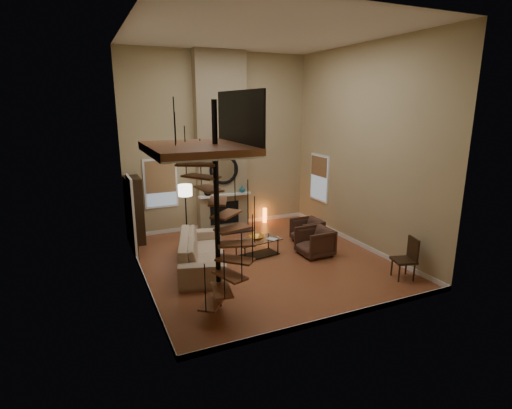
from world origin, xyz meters
name	(u,v)px	position (x,y,z in m)	size (l,w,h in m)	color
ground	(262,260)	(0.00, 0.00, -0.01)	(6.00, 6.50, 0.01)	#B06139
back_wall	(219,143)	(0.00, 3.25, 2.75)	(6.00, 0.02, 5.50)	tan
front_wall	(344,176)	(0.00, -3.25, 2.75)	(6.00, 0.02, 5.50)	tan
left_wall	(135,162)	(-3.00, 0.00, 2.75)	(0.02, 6.50, 5.50)	tan
right_wall	(362,149)	(3.00, 0.00, 2.75)	(0.02, 6.50, 5.50)	tan
ceiling	(263,33)	(0.00, 0.00, 5.50)	(6.00, 6.50, 0.01)	silver
baseboard_back	(221,224)	(0.00, 3.24, 0.06)	(6.00, 0.02, 0.12)	white
baseboard_front	(336,318)	(0.00, -3.24, 0.06)	(6.00, 0.02, 0.12)	white
baseboard_left	(144,278)	(-2.99, 0.00, 0.06)	(0.02, 6.50, 0.12)	white
baseboard_right	(356,242)	(2.99, 0.00, 0.06)	(0.02, 6.50, 0.12)	white
chimney_breast	(221,143)	(0.00, 3.06, 2.75)	(1.60, 0.38, 5.50)	#8F7E5D
hearth	(228,231)	(0.00, 2.57, 0.02)	(1.50, 0.60, 0.04)	black
firebox	(225,213)	(0.00, 2.86, 0.55)	(0.95, 0.02, 0.72)	black
mantel	(225,195)	(0.00, 2.78, 1.15)	(1.70, 0.18, 0.06)	white
mirror_frame	(224,170)	(0.00, 2.84, 1.95)	(0.94, 0.94, 0.10)	black
mirror_disc	(224,170)	(0.00, 2.85, 1.95)	(0.80, 0.80, 0.01)	white
vase_left	(208,192)	(-0.55, 2.82, 1.30)	(0.24, 0.24, 0.25)	black
vase_right	(242,189)	(0.60, 2.82, 1.28)	(0.20, 0.20, 0.21)	#1A565D
window_back	(161,183)	(-1.90, 3.22, 1.62)	(1.02, 0.06, 1.52)	white
window_right	(319,177)	(2.97, 2.00, 1.63)	(0.06, 1.02, 1.52)	white
entry_door	(132,217)	(-2.95, 1.80, 1.05)	(0.10, 1.05, 2.16)	white
loft	(202,145)	(-2.04, -1.80, 3.24)	(1.70, 2.20, 1.09)	brown
spiral_stair	(218,221)	(-1.78, -1.79, 1.78)	(1.47, 1.47, 4.06)	black
hutch	(135,210)	(-2.77, 2.80, 0.95)	(0.41, 0.88, 1.96)	black
sofa	(202,251)	(-1.54, 0.27, 0.40)	(2.74, 1.07, 0.80)	tan
armchair_near	(309,231)	(1.83, 0.70, 0.35)	(0.76, 0.78, 0.71)	#472C21
armchair_far	(317,242)	(1.52, -0.22, 0.35)	(0.83, 0.85, 0.77)	#472C21
coffee_table	(257,246)	(0.00, 0.33, 0.28)	(1.32, 0.81, 0.46)	silver
bowl	(256,238)	(0.00, 0.38, 0.50)	(0.40, 0.40, 0.10)	orange
book	(272,239)	(0.35, 0.18, 0.46)	(0.20, 0.26, 0.03)	gray
floor_lamp	(185,195)	(-1.42, 2.18, 1.41)	(0.40, 0.40, 1.71)	black
accent_lamp	(265,215)	(1.50, 3.03, 0.25)	(0.14, 0.14, 0.49)	orange
side_chair	(408,257)	(2.60, -2.34, 0.53)	(0.59, 0.59, 1.00)	black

